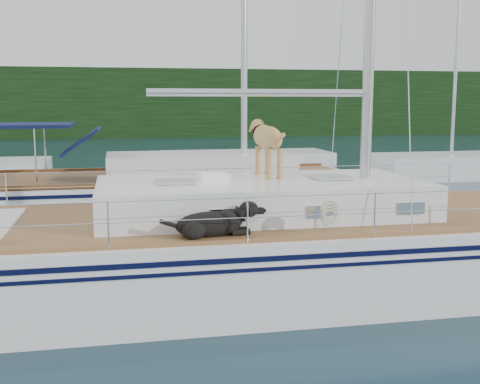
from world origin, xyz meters
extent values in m
plane|color=black|center=(0.00, 0.00, 0.00)|extent=(120.00, 120.00, 0.00)
cube|color=black|center=(0.00, 45.00, 3.00)|extent=(90.00, 3.00, 6.00)
cube|color=#595147|center=(0.00, 46.20, 0.60)|extent=(92.00, 1.00, 1.20)
cube|color=white|center=(0.00, 0.00, 0.50)|extent=(12.00, 3.80, 1.40)
cube|color=olive|center=(0.00, 0.00, 1.23)|extent=(11.52, 3.50, 0.06)
cube|color=white|center=(0.80, 0.00, 1.54)|extent=(5.20, 2.50, 0.55)
cylinder|color=silver|center=(0.80, 0.00, 3.21)|extent=(3.60, 0.12, 0.12)
cylinder|color=silver|center=(0.00, -1.75, 1.82)|extent=(10.56, 0.01, 0.01)
cylinder|color=silver|center=(0.00, 1.75, 1.82)|extent=(10.56, 0.01, 0.01)
cube|color=#1A31A8|center=(0.36, 1.33, 1.29)|extent=(0.74, 0.53, 0.06)
cube|color=white|center=(0.05, 0.13, 1.87)|extent=(0.51, 0.43, 0.12)
torus|color=beige|center=(1.34, -1.73, 1.62)|extent=(0.35, 0.15, 0.34)
cube|color=white|center=(-0.53, 6.33, 0.45)|extent=(11.00, 3.50, 1.30)
cube|color=olive|center=(-0.53, 6.33, 1.10)|extent=(10.56, 3.29, 0.06)
cube|color=white|center=(0.67, 6.33, 1.45)|extent=(4.80, 2.30, 0.55)
cube|color=#0F1B42|center=(-3.73, 6.33, 2.50)|extent=(2.40, 2.30, 0.08)
cube|color=white|center=(4.00, 16.00, 0.40)|extent=(7.20, 3.00, 1.10)
cylinder|color=silver|center=(4.00, 16.00, 6.00)|extent=(0.14, 0.14, 11.00)
cube|color=white|center=(12.00, 13.00, 0.40)|extent=(6.40, 3.00, 1.10)
cylinder|color=silver|center=(12.00, 13.00, 6.00)|extent=(0.14, 0.14, 11.00)
camera|label=1|loc=(-1.47, -9.37, 3.06)|focal=45.00mm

